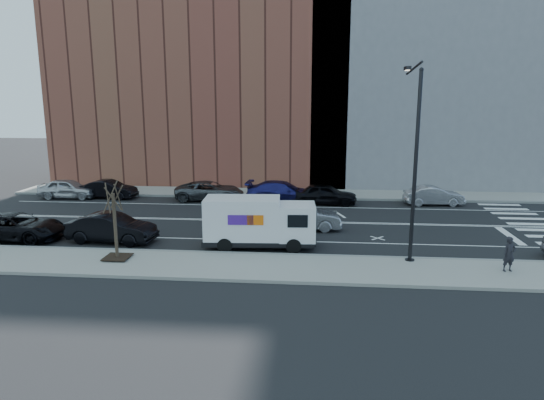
% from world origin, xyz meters
% --- Properties ---
extents(ground, '(120.00, 120.00, 0.00)m').
position_xyz_m(ground, '(0.00, 0.00, 0.00)').
color(ground, black).
rests_on(ground, ground).
extents(sidewalk_near, '(44.00, 3.60, 0.15)m').
position_xyz_m(sidewalk_near, '(0.00, -8.80, 0.07)').
color(sidewalk_near, gray).
rests_on(sidewalk_near, ground).
extents(sidewalk_far, '(44.00, 3.60, 0.15)m').
position_xyz_m(sidewalk_far, '(0.00, 8.80, 0.07)').
color(sidewalk_far, gray).
rests_on(sidewalk_far, ground).
extents(curb_near, '(44.00, 0.25, 0.17)m').
position_xyz_m(curb_near, '(0.00, -7.00, 0.08)').
color(curb_near, gray).
rests_on(curb_near, ground).
extents(curb_far, '(44.00, 0.25, 0.17)m').
position_xyz_m(curb_far, '(0.00, 7.00, 0.08)').
color(curb_far, gray).
rests_on(curb_far, ground).
extents(crosswalk, '(3.00, 14.00, 0.01)m').
position_xyz_m(crosswalk, '(16.00, 0.00, 0.00)').
color(crosswalk, white).
rests_on(crosswalk, ground).
extents(road_markings, '(40.00, 8.60, 0.01)m').
position_xyz_m(road_markings, '(0.00, 0.00, 0.00)').
color(road_markings, white).
rests_on(road_markings, ground).
extents(bldg_brick, '(26.00, 10.00, 22.00)m').
position_xyz_m(bldg_brick, '(-8.00, 15.60, 11.00)').
color(bldg_brick, brown).
rests_on(bldg_brick, ground).
extents(bldg_concrete, '(20.00, 10.00, 26.00)m').
position_xyz_m(bldg_concrete, '(12.00, 15.60, 13.00)').
color(bldg_concrete, slate).
rests_on(bldg_concrete, ground).
extents(streetlight, '(0.44, 4.02, 9.34)m').
position_xyz_m(streetlight, '(7.00, -6.91, 5.08)').
color(streetlight, black).
rests_on(streetlight, ground).
extents(street_tree, '(1.20, 1.20, 3.75)m').
position_xyz_m(street_tree, '(-7.00, -8.40, 1.45)').
color(street_tree, black).
rests_on(street_tree, ground).
extents(fedex_van, '(5.95, 2.35, 2.67)m').
position_xyz_m(fedex_van, '(-0.46, -5.60, 1.40)').
color(fedex_van, black).
rests_on(fedex_van, ground).
extents(far_parked_a, '(4.54, 1.92, 1.53)m').
position_xyz_m(far_parked_a, '(-16.80, 5.75, 0.77)').
color(far_parked_a, '#B2B3B7').
rests_on(far_parked_a, ground).
extents(far_parked_b, '(4.43, 1.92, 1.42)m').
position_xyz_m(far_parked_b, '(-13.60, 6.05, 0.71)').
color(far_parked_b, black).
rests_on(far_parked_b, ground).
extents(far_parked_c, '(5.38, 2.76, 1.45)m').
position_xyz_m(far_parked_c, '(-5.62, 6.06, 0.73)').
color(far_parked_c, '#46484D').
rests_on(far_parked_c, ground).
extents(far_parked_d, '(5.57, 2.56, 1.58)m').
position_xyz_m(far_parked_d, '(-0.00, 5.81, 0.79)').
color(far_parked_d, navy).
rests_on(far_parked_d, ground).
extents(far_parked_e, '(4.62, 2.05, 1.54)m').
position_xyz_m(far_parked_e, '(3.25, 5.32, 0.77)').
color(far_parked_e, black).
rests_on(far_parked_e, ground).
extents(far_parked_f, '(4.32, 1.79, 1.39)m').
position_xyz_m(far_parked_f, '(11.13, 5.79, 0.70)').
color(far_parked_f, '#A5A5A9').
rests_on(far_parked_f, ground).
extents(driving_sedan, '(4.84, 2.16, 1.54)m').
position_xyz_m(driving_sedan, '(1.65, -1.89, 0.77)').
color(driving_sedan, '#9C9DA1').
rests_on(driving_sedan, ground).
extents(near_parked_rear_a, '(4.93, 2.09, 1.58)m').
position_xyz_m(near_parked_rear_a, '(-8.55, -5.32, 0.79)').
color(near_parked_rear_a, black).
rests_on(near_parked_rear_a, ground).
extents(near_parked_rear_b, '(5.38, 2.56, 1.48)m').
position_xyz_m(near_parked_rear_b, '(-14.03, -5.37, 0.74)').
color(near_parked_rear_b, black).
rests_on(near_parked_rear_b, ground).
extents(pedestrian, '(0.66, 0.51, 1.59)m').
position_xyz_m(pedestrian, '(11.08, -8.53, 0.94)').
color(pedestrian, black).
rests_on(pedestrian, sidewalk_near).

